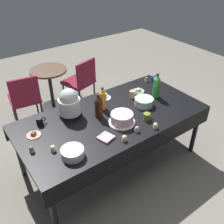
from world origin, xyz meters
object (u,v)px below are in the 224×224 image
(cupcake_mint, at_px, (31,149))
(coffee_mug_olive, at_px, (147,116))
(soda_bottle_lime_soda, at_px, (156,86))
(cupcake_lemon, at_px, (53,148))
(potluck_table, at_px, (112,120))
(slow_cooker, at_px, (69,103))
(soda_bottle_orange_juice, at_px, (102,99))
(maroon_chair_left, at_px, (25,97))
(dessert_plate_coral, at_px, (34,135))
(maroon_chair_right, at_px, (81,80))
(frosted_layer_cake, at_px, (122,118))
(cupcake_berry, at_px, (124,138))
(glass_salad_bowl, at_px, (144,102))
(cupcake_vanilla, at_px, (155,126))
(ceramic_snack_bowl, at_px, (73,153))
(dessert_plate_sage, at_px, (138,91))
(coffee_mug_black, at_px, (40,121))
(coffee_mug_navy, at_px, (155,79))
(coffee_mug_tan, at_px, (132,94))
(soda_bottle_cola, at_px, (98,106))
(cupcake_rose, at_px, (146,79))
(round_cafe_table, at_px, (50,82))
(cupcake_cocoa, at_px, (137,129))
(dessert_plate_white, at_px, (105,97))

(cupcake_mint, xyz_separation_m, coffee_mug_olive, (1.26, -0.25, 0.01))
(soda_bottle_lime_soda, bearing_deg, cupcake_lemon, -173.48)
(potluck_table, bearing_deg, slow_cooker, 143.61)
(soda_bottle_orange_juice, bearing_deg, maroon_chair_left, 113.49)
(dessert_plate_coral, distance_m, cupcake_lemon, 0.34)
(maroon_chair_left, bearing_deg, maroon_chair_right, 0.14)
(dessert_plate_coral, height_order, soda_bottle_lime_soda, soda_bottle_lime_soda)
(frosted_layer_cake, height_order, maroon_chair_left, frosted_layer_cake)
(dessert_plate_coral, xyz_separation_m, cupcake_berry, (0.72, -0.62, 0.02))
(glass_salad_bowl, distance_m, cupcake_mint, 1.44)
(potluck_table, relative_size, cupcake_berry, 32.59)
(cupcake_vanilla, bearing_deg, soda_bottle_lime_soda, 45.84)
(slow_cooker, height_order, cupcake_berry, slow_cooker)
(soda_bottle_lime_soda, bearing_deg, glass_salad_bowl, -166.10)
(maroon_chair_right, bearing_deg, soda_bottle_lime_soda, -78.47)
(ceramic_snack_bowl, bearing_deg, cupcake_mint, 135.88)
(dessert_plate_sage, relative_size, cupcake_lemon, 2.38)
(glass_salad_bowl, bearing_deg, potluck_table, 174.63)
(potluck_table, distance_m, cupcake_vanilla, 0.54)
(cupcake_mint, bearing_deg, maroon_chair_left, 74.41)
(dessert_plate_coral, bearing_deg, soda_bottle_orange_juice, 0.37)
(slow_cooker, relative_size, dessert_plate_sage, 2.17)
(frosted_layer_cake, bearing_deg, dessert_plate_coral, 157.66)
(slow_cooker, bearing_deg, coffee_mug_black, 172.71)
(glass_salad_bowl, bearing_deg, coffee_mug_navy, 34.69)
(soda_bottle_lime_soda, bearing_deg, coffee_mug_tan, 147.23)
(soda_bottle_lime_soda, bearing_deg, cupcake_mint, -177.81)
(coffee_mug_navy, bearing_deg, potluck_table, -161.53)
(glass_salad_bowl, relative_size, soda_bottle_lime_soda, 0.72)
(coffee_mug_navy, bearing_deg, maroon_chair_right, 116.69)
(dessert_plate_coral, distance_m, soda_bottle_lime_soda, 1.61)
(soda_bottle_cola, bearing_deg, glass_salad_bowl, -11.98)
(slow_cooker, distance_m, cupcake_lemon, 0.62)
(frosted_layer_cake, bearing_deg, cupcake_rose, 33.14)
(glass_salad_bowl, relative_size, coffee_mug_tan, 2.09)
(coffee_mug_black, relative_size, round_cafe_table, 0.16)
(cupcake_berry, relative_size, coffee_mug_black, 0.60)
(cupcake_berry, bearing_deg, cupcake_cocoa, 11.51)
(soda_bottle_orange_juice, bearing_deg, cupcake_berry, -104.24)
(cupcake_lemon, bearing_deg, coffee_mug_black, 82.01)
(cupcake_rose, relative_size, maroon_chair_left, 0.08)
(cupcake_cocoa, xyz_separation_m, cupcake_berry, (-0.20, -0.04, 0.00))
(cupcake_lemon, xyz_separation_m, coffee_mug_black, (0.07, 0.48, 0.01))
(cupcake_lemon, bearing_deg, soda_bottle_orange_juice, 22.94)
(coffee_mug_navy, bearing_deg, soda_bottle_lime_soda, -131.92)
(ceramic_snack_bowl, height_order, dessert_plate_white, ceramic_snack_bowl)
(potluck_table, relative_size, soda_bottle_cola, 7.54)
(maroon_chair_left, bearing_deg, round_cafe_table, 23.75)
(soda_bottle_orange_juice, bearing_deg, coffee_mug_olive, -60.36)
(cupcake_vanilla, bearing_deg, slow_cooker, 129.83)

